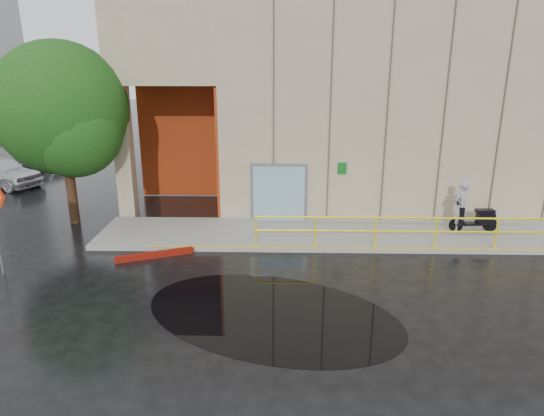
{
  "coord_description": "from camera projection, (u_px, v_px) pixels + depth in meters",
  "views": [
    {
      "loc": [
        0.37,
        -11.35,
        6.0
      ],
      "look_at": [
        0.02,
        3.0,
        1.49
      ],
      "focal_mm": 32.0,
      "sensor_mm": 36.0,
      "label": 1
    }
  ],
  "objects": [
    {
      "name": "person",
      "position": [
        460.0,
        206.0,
        16.67
      ],
      "size": [
        0.79,
        0.76,
        1.83
      ],
      "primitive_type": "imported",
      "rotation": [
        0.0,
        0.0,
        3.82
      ],
      "color": "#97989C",
      "rests_on": "sidewalk"
    },
    {
      "name": "building",
      "position": [
        389.0,
        98.0,
        21.73
      ],
      "size": [
        20.0,
        10.17,
        8.0
      ],
      "color": "tan",
      "rests_on": "ground"
    },
    {
      "name": "guardrail",
      "position": [
        406.0,
        232.0,
        15.33
      ],
      "size": [
        9.56,
        0.06,
        1.03
      ],
      "color": "yellow",
      "rests_on": "sidewalk"
    },
    {
      "name": "sidewalk",
      "position": [
        388.0,
        235.0,
        16.81
      ],
      "size": [
        20.0,
        3.0,
        0.15
      ],
      "primitive_type": "cube",
      "color": "gray",
      "rests_on": "ground"
    },
    {
      "name": "red_curb",
      "position": [
        155.0,
        255.0,
        15.07
      ],
      "size": [
        2.3,
        1.05,
        0.18
      ],
      "primitive_type": "cube",
      "rotation": [
        0.0,
        0.0,
        0.38
      ],
      "color": "maroon",
      "rests_on": "ground"
    },
    {
      "name": "tree_near",
      "position": [
        64.0,
        114.0,
        16.99
      ],
      "size": [
        4.68,
        4.68,
        6.58
      ],
      "rotation": [
        0.0,
        0.0,
        -0.14
      ],
      "color": "#301F10",
      "rests_on": "ground"
    },
    {
      "name": "scooter",
      "position": [
        475.0,
        211.0,
        16.69
      ],
      "size": [
        1.69,
        0.61,
        1.29
      ],
      "rotation": [
        0.0,
        0.0,
        0.05
      ],
      "color": "black",
      "rests_on": "sidewalk"
    },
    {
      "name": "puddle",
      "position": [
        272.0,
        314.0,
        11.79
      ],
      "size": [
        7.49,
        6.07,
        0.01
      ],
      "primitive_type": "cube",
      "rotation": [
        0.0,
        0.0,
        -0.37
      ],
      "color": "black",
      "rests_on": "ground"
    },
    {
      "name": "ground",
      "position": [
        268.0,
        297.0,
        12.63
      ],
      "size": [
        120.0,
        120.0,
        0.0
      ],
      "primitive_type": "plane",
      "color": "black",
      "rests_on": "ground"
    },
    {
      "name": "car_a",
      "position": [
        0.0,
        171.0,
        23.17
      ],
      "size": [
        4.6,
        3.19,
        1.46
      ],
      "primitive_type": "imported",
      "rotation": [
        0.0,
        0.0,
        1.19
      ],
      "color": "silver",
      "rests_on": "ground"
    },
    {
      "name": "car_c",
      "position": [
        25.0,
        157.0,
        26.85
      ],
      "size": [
        4.47,
        1.97,
        1.27
      ],
      "primitive_type": "imported",
      "rotation": [
        0.0,
        0.0,
        1.61
      ],
      "color": "#9FA2A5",
      "rests_on": "ground"
    }
  ]
}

